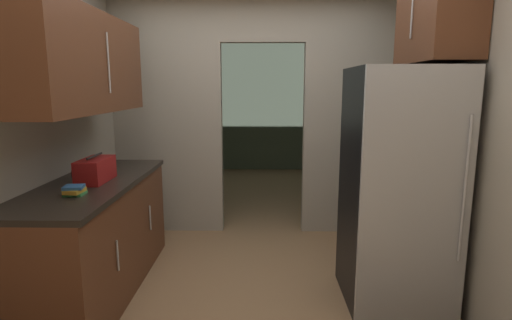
# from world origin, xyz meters

# --- Properties ---
(ground) EXTENTS (20.00, 20.00, 0.00)m
(ground) POSITION_xyz_m (0.00, 0.00, 0.00)
(ground) COLOR #93704C
(kitchen_partition) EXTENTS (3.04, 0.12, 2.66)m
(kitchen_partition) POSITION_xyz_m (-0.03, 1.59, 1.42)
(kitchen_partition) COLOR #ADA899
(kitchen_partition) RESTS_ON ground
(adjoining_room_shell) EXTENTS (3.04, 3.53, 2.66)m
(adjoining_room_shell) POSITION_xyz_m (0.00, 3.86, 1.33)
(adjoining_room_shell) COLOR slate
(adjoining_room_shell) RESTS_ON ground
(kitchen_flank_right) EXTENTS (0.10, 4.09, 2.66)m
(kitchen_flank_right) POSITION_xyz_m (1.57, -0.45, 1.33)
(kitchen_flank_right) COLOR #ADA899
(kitchen_flank_right) RESTS_ON ground
(refrigerator) EXTENTS (0.72, 0.77, 1.75)m
(refrigerator) POSITION_xyz_m (1.10, 0.07, 0.88)
(refrigerator) COLOR black
(refrigerator) RESTS_ON ground
(lower_cabinet_run) EXTENTS (0.64, 1.85, 0.90)m
(lower_cabinet_run) POSITION_xyz_m (-1.20, 0.16, 0.45)
(lower_cabinet_run) COLOR brown
(lower_cabinet_run) RESTS_ON ground
(upper_cabinet_counterside) EXTENTS (0.36, 1.66, 0.72)m
(upper_cabinet_counterside) POSITION_xyz_m (-1.20, 0.16, 1.79)
(upper_cabinet_counterside) COLOR brown
(upper_cabinet_fridgeside) EXTENTS (0.36, 0.79, 0.86)m
(upper_cabinet_fridgeside) POSITION_xyz_m (1.34, 0.17, 2.21)
(upper_cabinet_fridgeside) COLOR brown
(boombox) EXTENTS (0.20, 0.38, 0.21)m
(boombox) POSITION_xyz_m (-1.17, 0.16, 0.99)
(boombox) COLOR maroon
(boombox) RESTS_ON lower_cabinet_run
(book_stack) EXTENTS (0.14, 0.15, 0.07)m
(book_stack) POSITION_xyz_m (-1.15, -0.25, 0.93)
(book_stack) COLOR #388C47
(book_stack) RESTS_ON lower_cabinet_run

